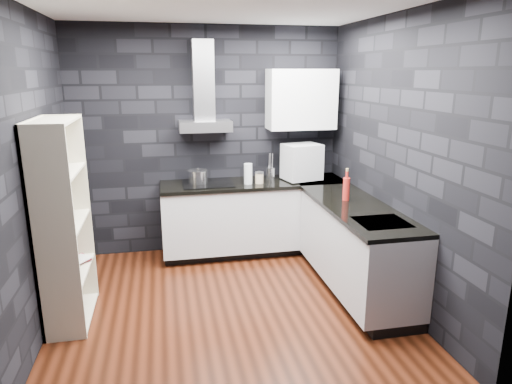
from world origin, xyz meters
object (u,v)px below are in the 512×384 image
object	(u,v)px
pot	(198,177)
red_bottle	(346,189)
utensil_crock	(270,173)
bookshelf	(63,224)
glass_vase	(248,174)
appliance_garage	(302,162)
fruit_bowl	(61,223)
storage_jar	(259,178)

from	to	relation	value
pot	red_bottle	distance (m)	1.75
utensil_crock	bookshelf	bearing A→B (deg)	-149.22
pot	glass_vase	world-z (taller)	glass_vase
appliance_garage	red_bottle	bearing A→B (deg)	-91.85
pot	fruit_bowl	world-z (taller)	pot
appliance_garage	red_bottle	size ratio (longest dim) A/B	1.81
red_bottle	appliance_garage	bearing A→B (deg)	100.73
pot	fruit_bowl	xyz separation A→B (m)	(-1.26, -1.32, -0.04)
pot	storage_jar	world-z (taller)	pot
glass_vase	fruit_bowl	distance (m)	2.18
pot	red_bottle	xyz separation A→B (m)	(1.42, -1.02, 0.04)
glass_vase	utensil_crock	size ratio (longest dim) A/B	1.69
utensil_crock	appliance_garage	size ratio (longest dim) A/B	0.34
glass_vase	utensil_crock	distance (m)	0.36
utensil_crock	bookshelf	xyz separation A→B (m)	(-2.14, -1.28, -0.07)
fruit_bowl	bookshelf	bearing A→B (deg)	90.00
red_bottle	utensil_crock	bearing A→B (deg)	116.50
red_bottle	bookshelf	distance (m)	2.69
pot	storage_jar	size ratio (longest dim) A/B	1.88
red_bottle	bookshelf	xyz separation A→B (m)	(-2.68, -0.20, -0.12)
appliance_garage	red_bottle	world-z (taller)	appliance_garage
appliance_garage	fruit_bowl	size ratio (longest dim) A/B	2.06
utensil_crock	appliance_garage	world-z (taller)	appliance_garage
glass_vase	red_bottle	distance (m)	1.23
pot	storage_jar	xyz separation A→B (m)	(0.70, -0.13, -0.02)
glass_vase	fruit_bowl	size ratio (longest dim) A/B	1.17
pot	appliance_garage	size ratio (longest dim) A/B	0.53
bookshelf	utensil_crock	bearing A→B (deg)	22.79
glass_vase	appliance_garage	distance (m)	0.68
storage_jar	appliance_garage	distance (m)	0.56
fruit_bowl	utensil_crock	bearing A→B (deg)	32.55
storage_jar	bookshelf	xyz separation A→B (m)	(-1.97, -1.10, -0.06)
utensil_crock	fruit_bowl	bearing A→B (deg)	-147.45
pot	glass_vase	xyz separation A→B (m)	(0.57, -0.13, 0.04)
fruit_bowl	storage_jar	bearing A→B (deg)	31.13
glass_vase	utensil_crock	bearing A→B (deg)	30.44
utensil_crock	glass_vase	bearing A→B (deg)	-149.56
pot	utensil_crock	bearing A→B (deg)	3.34
glass_vase	appliance_garage	xyz separation A→B (m)	(0.67, 0.06, 0.11)
glass_vase	bookshelf	distance (m)	2.14
glass_vase	bookshelf	size ratio (longest dim) A/B	0.13
appliance_garage	bookshelf	distance (m)	2.76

